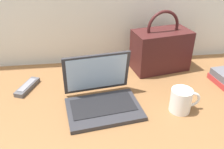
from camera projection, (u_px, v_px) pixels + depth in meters
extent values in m
cube|color=brown|center=(122.00, 99.00, 1.12)|extent=(1.60, 0.76, 0.03)
cube|color=#2D2D33|center=(104.00, 109.00, 1.01)|extent=(0.34, 0.26, 0.02)
cube|color=black|center=(103.00, 105.00, 1.02)|extent=(0.29, 0.18, 0.00)
cube|color=#2D2D33|center=(97.00, 73.00, 1.07)|extent=(0.30, 0.09, 0.20)
cube|color=#A5C6EA|center=(97.00, 73.00, 1.06)|extent=(0.27, 0.07, 0.17)
cylinder|color=white|center=(181.00, 100.00, 1.00)|extent=(0.09, 0.09, 0.10)
torus|color=white|center=(192.00, 99.00, 1.00)|extent=(0.07, 0.01, 0.07)
cylinder|color=brown|center=(182.00, 91.00, 0.97)|extent=(0.08, 0.08, 0.00)
cube|color=#4C4C51|center=(27.00, 87.00, 1.16)|extent=(0.10, 0.17, 0.02)
cube|color=slate|center=(27.00, 85.00, 1.16)|extent=(0.07, 0.12, 0.00)
cube|color=#3F1919|center=(161.00, 50.00, 1.30)|extent=(0.32, 0.21, 0.22)
torus|color=#3F1919|center=(163.00, 27.00, 1.23)|extent=(0.18, 0.05, 0.18)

